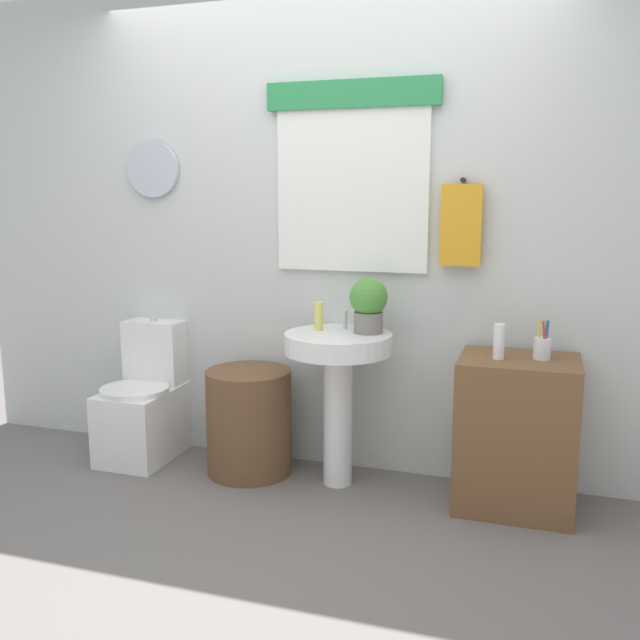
{
  "coord_description": "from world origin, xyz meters",
  "views": [
    {
      "loc": [
        1.14,
        -2.46,
        1.5
      ],
      "look_at": [
        0.08,
        0.8,
        0.88
      ],
      "focal_mm": 39.13,
      "sensor_mm": 36.0,
      "label": 1
    }
  ],
  "objects_px": {
    "lotion_bottle": "(499,341)",
    "toothbrush_cup": "(542,348)",
    "pedestal_sink": "(338,370)",
    "laundry_hamper": "(249,421)",
    "soap_bottle": "(319,316)",
    "potted_plant": "(368,303)",
    "wooden_cabinet": "(516,434)",
    "toilet": "(145,406)"
  },
  "relations": [
    {
      "from": "laundry_hamper",
      "to": "pedestal_sink",
      "type": "relative_size",
      "value": 0.71
    },
    {
      "from": "toilet",
      "to": "laundry_hamper",
      "type": "distance_m",
      "value": 0.67
    },
    {
      "from": "toilet",
      "to": "toothbrush_cup",
      "type": "bearing_deg",
      "value": -0.42
    },
    {
      "from": "wooden_cabinet",
      "to": "pedestal_sink",
      "type": "bearing_deg",
      "value": 180.0
    },
    {
      "from": "toilet",
      "to": "potted_plant",
      "type": "height_order",
      "value": "potted_plant"
    },
    {
      "from": "toothbrush_cup",
      "to": "potted_plant",
      "type": "bearing_deg",
      "value": 177.3
    },
    {
      "from": "wooden_cabinet",
      "to": "toothbrush_cup",
      "type": "distance_m",
      "value": 0.43
    },
    {
      "from": "laundry_hamper",
      "to": "soap_bottle",
      "type": "bearing_deg",
      "value": 7.46
    },
    {
      "from": "soap_bottle",
      "to": "lotion_bottle",
      "type": "relative_size",
      "value": 0.88
    },
    {
      "from": "wooden_cabinet",
      "to": "soap_bottle",
      "type": "height_order",
      "value": "soap_bottle"
    },
    {
      "from": "wooden_cabinet",
      "to": "potted_plant",
      "type": "height_order",
      "value": "potted_plant"
    },
    {
      "from": "soap_bottle",
      "to": "toothbrush_cup",
      "type": "distance_m",
      "value": 1.11
    },
    {
      "from": "pedestal_sink",
      "to": "wooden_cabinet",
      "type": "relative_size",
      "value": 1.09
    },
    {
      "from": "lotion_bottle",
      "to": "soap_bottle",
      "type": "bearing_deg",
      "value": 174.37
    },
    {
      "from": "wooden_cabinet",
      "to": "toilet",
      "type": "bearing_deg",
      "value": 179.0
    },
    {
      "from": "wooden_cabinet",
      "to": "soap_bottle",
      "type": "bearing_deg",
      "value": 177.16
    },
    {
      "from": "potted_plant",
      "to": "lotion_bottle",
      "type": "height_order",
      "value": "potted_plant"
    },
    {
      "from": "lotion_bottle",
      "to": "wooden_cabinet",
      "type": "bearing_deg",
      "value": 22.51
    },
    {
      "from": "laundry_hamper",
      "to": "lotion_bottle",
      "type": "distance_m",
      "value": 1.4
    },
    {
      "from": "potted_plant",
      "to": "laundry_hamper",
      "type": "bearing_deg",
      "value": -174.66
    },
    {
      "from": "pedestal_sink",
      "to": "laundry_hamper",
      "type": "bearing_deg",
      "value": -180.0
    },
    {
      "from": "pedestal_sink",
      "to": "wooden_cabinet",
      "type": "xyz_separation_m",
      "value": [
        0.89,
        -0.0,
        -0.25
      ]
    },
    {
      "from": "toilet",
      "to": "lotion_bottle",
      "type": "xyz_separation_m",
      "value": [
        1.96,
        -0.08,
        0.52
      ]
    },
    {
      "from": "soap_bottle",
      "to": "lotion_bottle",
      "type": "xyz_separation_m",
      "value": [
        0.91,
        -0.09,
        -0.05
      ]
    },
    {
      "from": "potted_plant",
      "to": "toothbrush_cup",
      "type": "xyz_separation_m",
      "value": [
        0.85,
        -0.04,
        -0.16
      ]
    },
    {
      "from": "toothbrush_cup",
      "to": "soap_bottle",
      "type": "bearing_deg",
      "value": 178.45
    },
    {
      "from": "toilet",
      "to": "laundry_hamper",
      "type": "xyz_separation_m",
      "value": [
        0.66,
        -0.04,
        -0.01
      ]
    },
    {
      "from": "pedestal_sink",
      "to": "lotion_bottle",
      "type": "height_order",
      "value": "lotion_bottle"
    },
    {
      "from": "soap_bottle",
      "to": "toothbrush_cup",
      "type": "bearing_deg",
      "value": -1.55
    },
    {
      "from": "potted_plant",
      "to": "toothbrush_cup",
      "type": "relative_size",
      "value": 1.51
    },
    {
      "from": "wooden_cabinet",
      "to": "toothbrush_cup",
      "type": "bearing_deg",
      "value": 11.74
    },
    {
      "from": "lotion_bottle",
      "to": "toothbrush_cup",
      "type": "relative_size",
      "value": 0.9
    },
    {
      "from": "wooden_cabinet",
      "to": "potted_plant",
      "type": "xyz_separation_m",
      "value": [
        -0.75,
        0.06,
        0.59
      ]
    },
    {
      "from": "wooden_cabinet",
      "to": "potted_plant",
      "type": "distance_m",
      "value": 0.95
    },
    {
      "from": "pedestal_sink",
      "to": "toothbrush_cup",
      "type": "xyz_separation_m",
      "value": [
        0.99,
        0.02,
        0.18
      ]
    },
    {
      "from": "lotion_bottle",
      "to": "toothbrush_cup",
      "type": "bearing_deg",
      "value": 17.28
    },
    {
      "from": "toilet",
      "to": "laundry_hamper",
      "type": "relative_size",
      "value": 1.39
    },
    {
      "from": "toothbrush_cup",
      "to": "lotion_bottle",
      "type": "bearing_deg",
      "value": -162.72
    },
    {
      "from": "lotion_bottle",
      "to": "toothbrush_cup",
      "type": "height_order",
      "value": "toothbrush_cup"
    },
    {
      "from": "pedestal_sink",
      "to": "soap_bottle",
      "type": "xyz_separation_m",
      "value": [
        -0.12,
        0.05,
        0.26
      ]
    },
    {
      "from": "wooden_cabinet",
      "to": "toothbrush_cup",
      "type": "xyz_separation_m",
      "value": [
        0.1,
        0.02,
        0.42
      ]
    },
    {
      "from": "wooden_cabinet",
      "to": "toothbrush_cup",
      "type": "relative_size",
      "value": 3.98
    }
  ]
}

